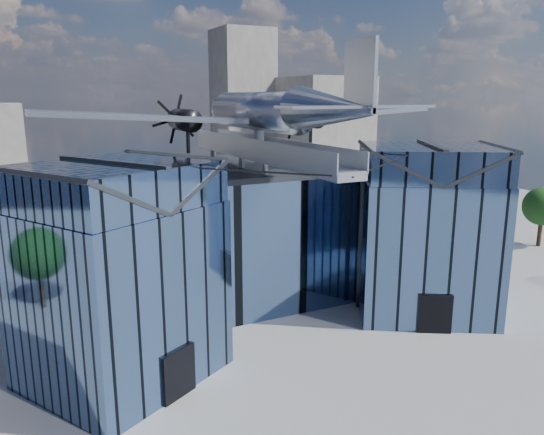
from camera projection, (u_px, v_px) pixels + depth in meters
name	position (u px, v px, depth m)	size (l,w,h in m)	color
ground_plane	(286.00, 331.00, 34.65)	(120.00, 120.00, 0.00)	gray
museum	(249.00, 229.00, 38.49)	(32.88, 24.50, 17.60)	#476391
bg_towers	(134.00, 131.00, 77.15)	(77.00, 24.50, 26.00)	gray
tree_side_e	(543.00, 206.00, 53.31)	(4.88, 4.88, 6.09)	#322014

